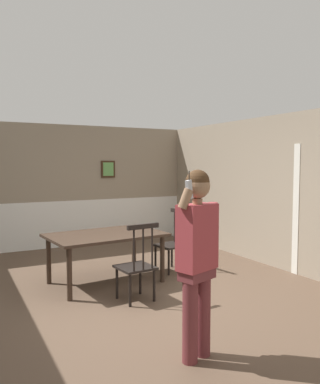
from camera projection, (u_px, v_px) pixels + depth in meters
The scene contains 7 objects.
ground_plane at pixel (131, 299), 5.11m from camera, with size 8.09×8.09×0.00m, color brown.
room_back_partition at pixel (61, 188), 8.26m from camera, with size 5.78×0.17×2.61m.
room_right_partition at pixel (292, 193), 6.36m from camera, with size 0.13×7.36×2.61m.
dining_table at pixel (106, 239), 5.76m from camera, with size 1.75×1.22×0.75m.
chair_near_window at pixel (137, 265), 5.01m from camera, with size 0.48×0.48×1.03m.
chair_by_doorway at pixel (172, 243), 6.45m from camera, with size 0.51×0.51×1.01m.
person_figure at pixel (198, 251), 3.48m from camera, with size 0.51×0.31×1.73m.
Camera 1 is at (-2.00, -4.59, 1.78)m, focal length 36.26 mm.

